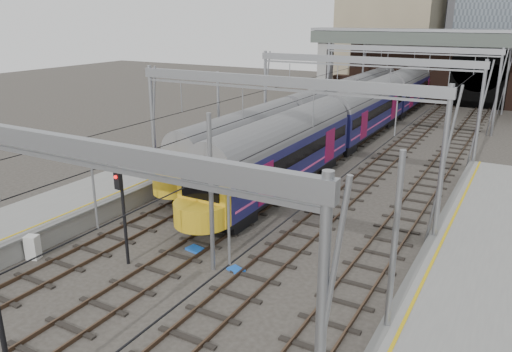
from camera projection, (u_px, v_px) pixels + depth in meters
The scene contains 13 objects.
ground at pixel (186, 290), 20.42m from camera, with size 160.00×160.00×0.00m, color #38332D.
platform_left at pixel (62, 212), 27.07m from camera, with size 4.32×55.00×1.12m.
tracks at pixel (324, 186), 32.86m from camera, with size 14.40×80.00×0.22m.
overhead_line at pixel (361, 75), 36.23m from camera, with size 16.80×80.00×8.00m.
retaining_wall at pixel (448, 69), 61.52m from camera, with size 28.00×2.75×9.00m.
overbridge at pixel (430, 47), 56.35m from camera, with size 28.00×3.00×9.25m.
train_main at pixel (390, 97), 52.02m from camera, with size 2.94×67.85×5.01m.
train_second at pixel (322, 109), 46.79m from camera, with size 2.58×44.76×4.51m.
signal_near_left at pixel (122, 206), 21.66m from camera, with size 0.32×0.45×4.43m.
relay_cabinet at pixel (33, 247), 22.88m from camera, with size 0.57×0.48×1.14m, color silver.
equip_cover_a at pixel (195, 249), 23.86m from camera, with size 0.84×0.59×0.10m, color blue.
equip_cover_b at pixel (261, 206), 29.18m from camera, with size 0.86×0.60×0.10m, color blue.
equip_cover_c at pixel (236, 270), 21.94m from camera, with size 0.73×0.52×0.09m, color blue.
Camera 1 is at (11.32, -14.28, 10.72)m, focal length 35.00 mm.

